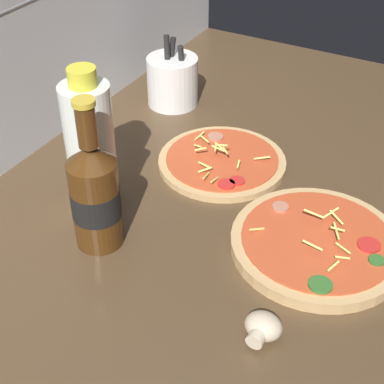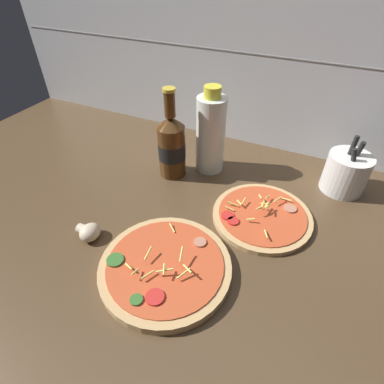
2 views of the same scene
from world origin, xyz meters
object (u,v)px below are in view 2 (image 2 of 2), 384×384
(mushroom_left, at_px, (89,232))
(oil_bottle, at_px, (211,134))
(utensil_crock, at_px, (346,173))
(beer_bottle, at_px, (172,145))
(pizza_far, at_px, (262,216))
(pizza_near, at_px, (165,267))

(mushroom_left, bearing_deg, oil_bottle, 69.61)
(utensil_crock, bearing_deg, oil_bottle, -170.76)
(beer_bottle, distance_m, utensil_crock, 0.46)
(utensil_crock, bearing_deg, pizza_far, -128.96)
(oil_bottle, distance_m, utensil_crock, 0.37)
(beer_bottle, relative_size, utensil_crock, 1.60)
(mushroom_left, bearing_deg, pizza_far, 34.10)
(pizza_near, bearing_deg, utensil_crock, 55.34)
(mushroom_left, xyz_separation_m, utensil_crock, (0.49, 0.43, 0.04))
(beer_bottle, distance_m, oil_bottle, 0.11)
(utensil_crock, bearing_deg, mushroom_left, -139.29)
(beer_bottle, relative_size, oil_bottle, 1.02)
(pizza_near, bearing_deg, beer_bottle, 115.36)
(pizza_near, xyz_separation_m, mushroom_left, (-0.20, 0.01, 0.01))
(oil_bottle, height_order, mushroom_left, oil_bottle)
(beer_bottle, xyz_separation_m, oil_bottle, (0.08, 0.07, 0.02))
(oil_bottle, bearing_deg, mushroom_left, -110.39)
(mushroom_left, bearing_deg, utensil_crock, 40.71)
(pizza_far, bearing_deg, pizza_near, -120.52)
(mushroom_left, height_order, utensil_crock, utensil_crock)
(mushroom_left, distance_m, utensil_crock, 0.65)
(pizza_far, height_order, mushroom_left, pizza_far)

